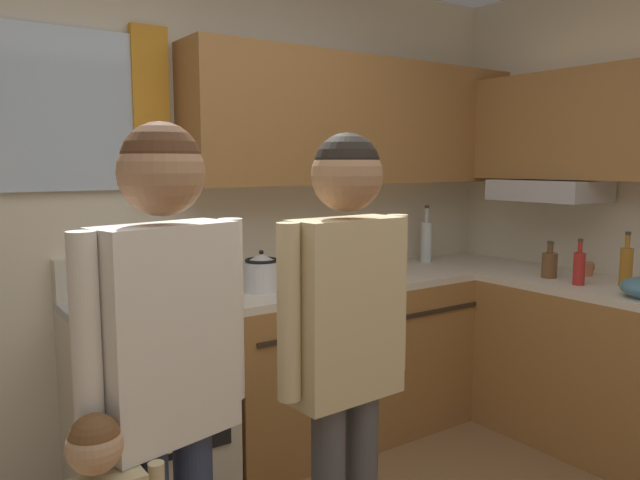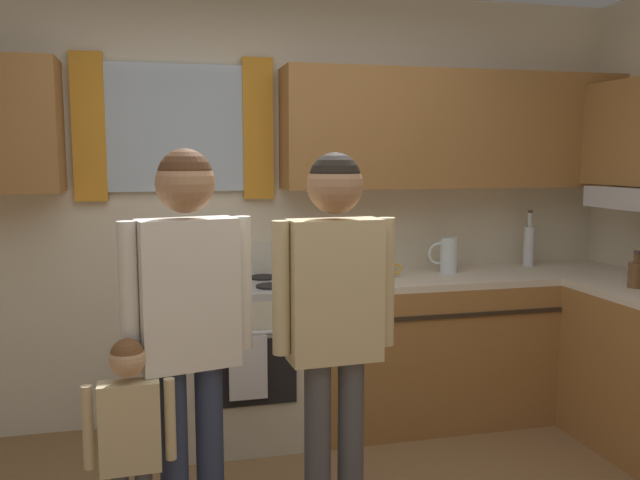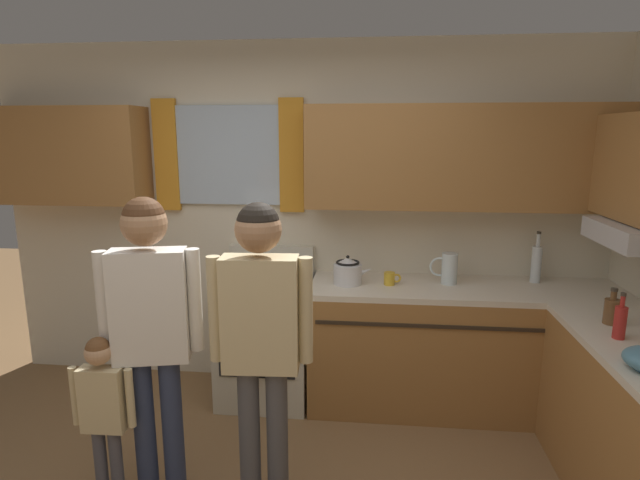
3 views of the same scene
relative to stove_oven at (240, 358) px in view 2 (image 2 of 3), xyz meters
The scene contains 11 objects.
back_wall_unit 1.09m from the stove_oven, 48.26° to the left, with size 4.60×0.42×2.60m.
kitchen_counter_run 1.77m from the stove_oven, 14.00° to the right, with size 2.14×2.09×0.90m.
stove_oven is the anchor object (origin of this frame).
bottle_squat_brown 2.25m from the stove_oven, 16.91° to the right, with size 0.08×0.08×0.21m.
bottle_tall_clear 2.01m from the stove_oven, ahead, with size 0.07×0.07×0.37m.
mug_mustard_yellow 1.02m from the stove_oven, ahead, with size 0.12×0.08×0.09m.
stovetop_kettle 0.80m from the stove_oven, ahead, with size 0.27×0.20×0.21m.
water_pitcher 1.41m from the stove_oven, ahead, with size 0.19×0.11×0.22m.
adult_holding_child 1.33m from the stove_oven, 105.85° to the right, with size 0.50×0.24×1.64m.
adult_in_plaid 1.34m from the stove_oven, 78.70° to the right, with size 0.51×0.22×1.63m.
small_child 1.40m from the stove_oven, 113.38° to the right, with size 0.33×0.13×0.97m.
Camera 2 is at (-0.61, -2.11, 1.61)m, focal length 36.89 mm.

